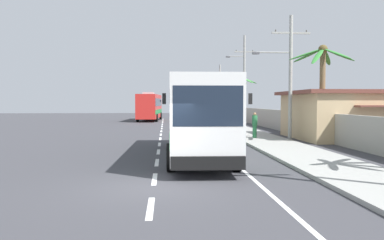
{
  "coord_description": "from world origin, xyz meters",
  "views": [
    {
      "loc": [
        0.37,
        -11.64,
        2.54
      ],
      "look_at": [
        1.62,
        6.54,
        1.7
      ],
      "focal_mm": 36.15,
      "sensor_mm": 36.0,
      "label": 1
    }
  ],
  "objects_px": {
    "utility_pole_mid": "(289,73)",
    "palm_third": "(242,89)",
    "coach_bus_foreground": "(197,114)",
    "coach_bus_far_lane": "(150,106)",
    "pedestrian_near_kerb": "(255,125)",
    "palm_second": "(322,75)",
    "utility_pole_distant": "(220,90)",
    "utility_pole_far": "(244,78)",
    "motorcycle_beside_bus": "(213,129)"
  },
  "relations": [
    {
      "from": "utility_pole_mid",
      "to": "palm_third",
      "type": "distance_m",
      "value": 12.48
    },
    {
      "from": "coach_bus_foreground",
      "to": "coach_bus_far_lane",
      "type": "relative_size",
      "value": 1.11
    },
    {
      "from": "coach_bus_far_lane",
      "to": "pedestrian_near_kerb",
      "type": "height_order",
      "value": "coach_bus_far_lane"
    },
    {
      "from": "coach_bus_foreground",
      "to": "palm_second",
      "type": "xyz_separation_m",
      "value": [
        8.08,
        4.88,
        2.25
      ]
    },
    {
      "from": "pedestrian_near_kerb",
      "to": "utility_pole_distant",
      "type": "height_order",
      "value": "utility_pole_distant"
    },
    {
      "from": "coach_bus_foreground",
      "to": "palm_second",
      "type": "relative_size",
      "value": 1.99
    },
    {
      "from": "palm_second",
      "to": "palm_third",
      "type": "distance_m",
      "value": 14.67
    },
    {
      "from": "utility_pole_far",
      "to": "coach_bus_foreground",
      "type": "bearing_deg",
      "value": -106.79
    },
    {
      "from": "coach_bus_foreground",
      "to": "palm_second",
      "type": "bearing_deg",
      "value": 31.14
    },
    {
      "from": "pedestrian_near_kerb",
      "to": "coach_bus_foreground",
      "type": "bearing_deg",
      "value": -59.79
    },
    {
      "from": "palm_third",
      "to": "utility_pole_distant",
      "type": "bearing_deg",
      "value": 88.46
    },
    {
      "from": "coach_bus_foreground",
      "to": "motorcycle_beside_bus",
      "type": "xyz_separation_m",
      "value": [
        1.91,
        9.35,
        -1.33
      ]
    },
    {
      "from": "utility_pole_distant",
      "to": "coach_bus_foreground",
      "type": "bearing_deg",
      "value": -99.55
    },
    {
      "from": "pedestrian_near_kerb",
      "to": "utility_pole_distant",
      "type": "distance_m",
      "value": 31.43
    },
    {
      "from": "coach_bus_foreground",
      "to": "utility_pole_far",
      "type": "relative_size",
      "value": 1.24
    },
    {
      "from": "pedestrian_near_kerb",
      "to": "utility_pole_far",
      "type": "relative_size",
      "value": 0.18
    },
    {
      "from": "coach_bus_foreground",
      "to": "utility_pole_mid",
      "type": "relative_size",
      "value": 1.45
    },
    {
      "from": "motorcycle_beside_bus",
      "to": "utility_pole_far",
      "type": "height_order",
      "value": "utility_pole_far"
    },
    {
      "from": "palm_third",
      "to": "palm_second",
      "type": "bearing_deg",
      "value": -81.82
    },
    {
      "from": "coach_bus_foreground",
      "to": "utility_pole_mid",
      "type": "bearing_deg",
      "value": 46.18
    },
    {
      "from": "motorcycle_beside_bus",
      "to": "utility_pole_distant",
      "type": "relative_size",
      "value": 0.24
    },
    {
      "from": "coach_bus_far_lane",
      "to": "utility_pole_distant",
      "type": "xyz_separation_m",
      "value": [
        10.19,
        3.34,
        2.31
      ]
    },
    {
      "from": "coach_bus_far_lane",
      "to": "pedestrian_near_kerb",
      "type": "relative_size",
      "value": 6.34
    },
    {
      "from": "utility_pole_mid",
      "to": "palm_third",
      "type": "relative_size",
      "value": 1.6
    },
    {
      "from": "utility_pole_mid",
      "to": "utility_pole_far",
      "type": "bearing_deg",
      "value": 89.26
    },
    {
      "from": "utility_pole_distant",
      "to": "coach_bus_far_lane",
      "type": "bearing_deg",
      "value": -161.87
    },
    {
      "from": "utility_pole_mid",
      "to": "palm_third",
      "type": "height_order",
      "value": "utility_pole_mid"
    },
    {
      "from": "coach_bus_far_lane",
      "to": "palm_third",
      "type": "xyz_separation_m",
      "value": [
        9.67,
        -15.91,
        1.86
      ]
    },
    {
      "from": "coach_bus_far_lane",
      "to": "motorcycle_beside_bus",
      "type": "height_order",
      "value": "coach_bus_far_lane"
    },
    {
      "from": "utility_pole_far",
      "to": "utility_pole_mid",
      "type": "bearing_deg",
      "value": -90.74
    },
    {
      "from": "utility_pole_distant",
      "to": "palm_third",
      "type": "xyz_separation_m",
      "value": [
        -0.52,
        -19.25,
        -0.45
      ]
    },
    {
      "from": "utility_pole_far",
      "to": "palm_third",
      "type": "distance_m",
      "value": 3.74
    },
    {
      "from": "pedestrian_near_kerb",
      "to": "utility_pole_mid",
      "type": "bearing_deg",
      "value": 48.42
    },
    {
      "from": "utility_pole_far",
      "to": "pedestrian_near_kerb",
      "type": "bearing_deg",
      "value": -98.77
    },
    {
      "from": "utility_pole_mid",
      "to": "palm_second",
      "type": "distance_m",
      "value": 2.51
    },
    {
      "from": "palm_second",
      "to": "motorcycle_beside_bus",
      "type": "bearing_deg",
      "value": 144.03
    },
    {
      "from": "motorcycle_beside_bus",
      "to": "pedestrian_near_kerb",
      "type": "relative_size",
      "value": 1.15
    },
    {
      "from": "utility_pole_mid",
      "to": "palm_third",
      "type": "xyz_separation_m",
      "value": [
        -0.69,
        12.44,
        -0.59
      ]
    },
    {
      "from": "coach_bus_far_lane",
      "to": "palm_third",
      "type": "relative_size",
      "value": 2.08
    },
    {
      "from": "coach_bus_foreground",
      "to": "coach_bus_far_lane",
      "type": "distance_m",
      "value": 35.51
    },
    {
      "from": "utility_pole_far",
      "to": "palm_second",
      "type": "xyz_separation_m",
      "value": [
        1.2,
        -17.92,
        -0.9
      ]
    },
    {
      "from": "palm_second",
      "to": "coach_bus_far_lane",
      "type": "bearing_deg",
      "value": 111.12
    },
    {
      "from": "coach_bus_far_lane",
      "to": "utility_pole_distant",
      "type": "distance_m",
      "value": 10.97
    },
    {
      "from": "motorcycle_beside_bus",
      "to": "utility_pole_far",
      "type": "xyz_separation_m",
      "value": [
        4.97,
        13.45,
        4.49
      ]
    },
    {
      "from": "utility_pole_mid",
      "to": "utility_pole_distant",
      "type": "distance_m",
      "value": 31.69
    },
    {
      "from": "utility_pole_mid",
      "to": "palm_second",
      "type": "relative_size",
      "value": 1.37
    },
    {
      "from": "utility_pole_far",
      "to": "palm_third",
      "type": "xyz_separation_m",
      "value": [
        -0.89,
        -3.4,
        -1.26
      ]
    },
    {
      "from": "utility_pole_distant",
      "to": "palm_second",
      "type": "distance_m",
      "value": 33.81
    },
    {
      "from": "coach_bus_foreground",
      "to": "palm_third",
      "type": "xyz_separation_m",
      "value": [
        5.99,
        19.4,
        1.89
      ]
    },
    {
      "from": "utility_pole_far",
      "to": "palm_third",
      "type": "relative_size",
      "value": 1.87
    }
  ]
}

